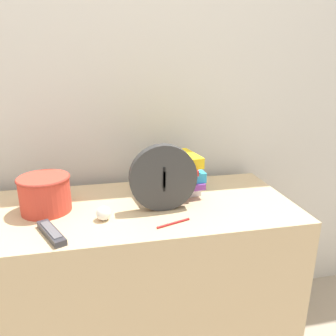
{
  "coord_description": "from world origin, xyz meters",
  "views": [
    {
      "loc": [
        -0.04,
        -0.87,
        1.24
      ],
      "look_at": [
        0.21,
        0.29,
        0.86
      ],
      "focal_mm": 35.0,
      "sensor_mm": 36.0,
      "label": 1
    }
  ],
  "objects_px": {
    "desk_clock": "(163,178)",
    "tv_remote": "(51,233)",
    "crumpled_paper_ball": "(103,213)",
    "pen": "(173,223)",
    "basket": "(45,193)",
    "book_stack": "(173,174)"
  },
  "relations": [
    {
      "from": "book_stack",
      "to": "pen",
      "type": "height_order",
      "value": "book_stack"
    },
    {
      "from": "desk_clock",
      "to": "tv_remote",
      "type": "distance_m",
      "value": 0.42
    },
    {
      "from": "desk_clock",
      "to": "basket",
      "type": "bearing_deg",
      "value": 169.97
    },
    {
      "from": "desk_clock",
      "to": "crumpled_paper_ball",
      "type": "bearing_deg",
      "value": -168.87
    },
    {
      "from": "book_stack",
      "to": "desk_clock",
      "type": "bearing_deg",
      "value": -115.47
    },
    {
      "from": "desk_clock",
      "to": "tv_remote",
      "type": "xyz_separation_m",
      "value": [
        -0.38,
        -0.12,
        -0.11
      ]
    },
    {
      "from": "basket",
      "to": "crumpled_paper_ball",
      "type": "relative_size",
      "value": 3.73
    },
    {
      "from": "desk_clock",
      "to": "book_stack",
      "type": "xyz_separation_m",
      "value": [
        0.07,
        0.14,
        -0.04
      ]
    },
    {
      "from": "basket",
      "to": "desk_clock",
      "type": "bearing_deg",
      "value": -10.03
    },
    {
      "from": "desk_clock",
      "to": "book_stack",
      "type": "relative_size",
      "value": 1.03
    },
    {
      "from": "book_stack",
      "to": "pen",
      "type": "relative_size",
      "value": 1.96
    },
    {
      "from": "crumpled_paper_ball",
      "to": "pen",
      "type": "distance_m",
      "value": 0.24
    },
    {
      "from": "pen",
      "to": "crumpled_paper_ball",
      "type": "bearing_deg",
      "value": 160.66
    },
    {
      "from": "book_stack",
      "to": "pen",
      "type": "bearing_deg",
      "value": -101.89
    },
    {
      "from": "pen",
      "to": "tv_remote",
      "type": "bearing_deg",
      "value": 179.58
    },
    {
      "from": "crumpled_paper_ball",
      "to": "pen",
      "type": "bearing_deg",
      "value": -19.34
    },
    {
      "from": "crumpled_paper_ball",
      "to": "pen",
      "type": "xyz_separation_m",
      "value": [
        0.23,
        -0.08,
        -0.02
      ]
    },
    {
      "from": "desk_clock",
      "to": "pen",
      "type": "relative_size",
      "value": 2.01
    },
    {
      "from": "book_stack",
      "to": "tv_remote",
      "type": "distance_m",
      "value": 0.52
    },
    {
      "from": "book_stack",
      "to": "crumpled_paper_ball",
      "type": "bearing_deg",
      "value": -147.58
    },
    {
      "from": "tv_remote",
      "to": "crumpled_paper_ball",
      "type": "height_order",
      "value": "crumpled_paper_ball"
    },
    {
      "from": "desk_clock",
      "to": "book_stack",
      "type": "bearing_deg",
      "value": 64.53
    }
  ]
}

